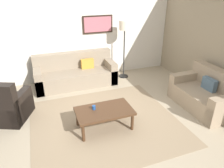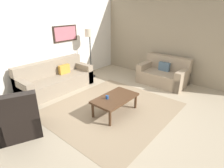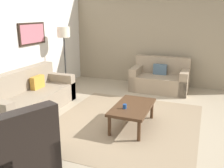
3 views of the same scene
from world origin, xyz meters
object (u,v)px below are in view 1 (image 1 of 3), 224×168
object	(u,v)px
couch_main	(75,74)
lamp_standing	(125,31)
couch_loveseat	(207,95)
armchair_leather	(5,108)
cup	(94,108)
framed_artwork	(98,24)
coffee_table	(104,112)

from	to	relation	value
couch_main	lamp_standing	distance (m)	1.86
couch_loveseat	armchair_leather	bearing A→B (deg)	167.03
lamp_standing	armchair_leather	bearing A→B (deg)	-158.18
lamp_standing	couch_main	bearing A→B (deg)	178.73
cup	framed_artwork	world-z (taller)	framed_artwork
couch_loveseat	lamp_standing	xyz separation A→B (m)	(-1.13, 2.29, 1.11)
couch_loveseat	framed_artwork	world-z (taller)	framed_artwork
couch_main	framed_artwork	world-z (taller)	framed_artwork
couch_main	lamp_standing	world-z (taller)	lamp_standing
couch_main	cup	xyz separation A→B (m)	(-0.06, -2.18, 0.15)
coffee_table	lamp_standing	bearing A→B (deg)	58.58
armchair_leather	lamp_standing	world-z (taller)	lamp_standing
framed_artwork	cup	bearing A→B (deg)	-108.98
armchair_leather	framed_artwork	world-z (taller)	framed_artwork
lamp_standing	framed_artwork	bearing A→B (deg)	147.02
coffee_table	framed_artwork	world-z (taller)	framed_artwork
couch_main	armchair_leather	world-z (taller)	armchair_leather
armchair_leather	lamp_standing	xyz separation A→B (m)	(3.22, 1.29, 1.10)
armchair_leather	coffee_table	size ratio (longest dim) A/B	0.96
lamp_standing	framed_artwork	distance (m)	0.81
couch_loveseat	framed_artwork	xyz separation A→B (m)	(-1.80, 2.72, 1.28)
cup	lamp_standing	world-z (taller)	lamp_standing
armchair_leather	lamp_standing	size ratio (longest dim) A/B	0.62
couch_loveseat	lamp_standing	world-z (taller)	lamp_standing
cup	framed_artwork	size ratio (longest dim) A/B	0.09
coffee_table	framed_artwork	size ratio (longest dim) A/B	1.23
couch_main	framed_artwork	bearing A→B (deg)	25.54
couch_loveseat	lamp_standing	bearing A→B (deg)	116.28
couch_loveseat	armchair_leather	world-z (taller)	armchair_leather
couch_loveseat	armchair_leather	size ratio (longest dim) A/B	1.42
couch_loveseat	couch_main	bearing A→B (deg)	138.48
armchair_leather	lamp_standing	bearing A→B (deg)	21.82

